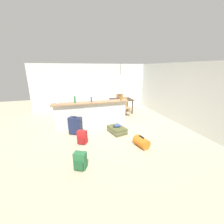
% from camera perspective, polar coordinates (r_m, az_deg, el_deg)
% --- Properties ---
extents(ground_plane, '(13.00, 13.00, 0.05)m').
position_cam_1_polar(ground_plane, '(5.75, -1.64, -6.60)').
color(ground_plane, '#BCAD8E').
extents(wall_back, '(6.60, 0.10, 2.50)m').
position_cam_1_polar(wall_back, '(8.31, -7.16, 9.88)').
color(wall_back, silver).
rests_on(wall_back, ground_plane).
extents(wall_right, '(0.10, 6.00, 2.50)m').
position_cam_1_polar(wall_right, '(7.02, 22.63, 7.34)').
color(wall_right, silver).
rests_on(wall_right, ground_plane).
extents(partition_half_wall, '(2.80, 0.20, 0.97)m').
position_cam_1_polar(partition_half_wall, '(5.80, -8.05, -1.17)').
color(partition_half_wall, silver).
rests_on(partition_half_wall, ground_plane).
extents(bar_countertop, '(2.96, 0.40, 0.05)m').
position_cam_1_polar(bar_countertop, '(5.66, -8.27, 3.73)').
color(bar_countertop, '#93704C').
rests_on(bar_countertop, partition_half_wall).
extents(bottle_clear, '(0.07, 0.07, 0.23)m').
position_cam_1_polar(bottle_clear, '(5.66, -20.90, 4.26)').
color(bottle_clear, silver).
rests_on(bottle_clear, bar_countertop).
extents(bottle_green, '(0.07, 0.07, 0.25)m').
position_cam_1_polar(bottle_green, '(5.62, -14.56, 4.84)').
color(bottle_green, '#2D6B38').
rests_on(bottle_green, bar_countertop).
extents(bottle_blue, '(0.06, 0.06, 0.21)m').
position_cam_1_polar(bottle_blue, '(5.60, -8.21, 4.94)').
color(bottle_blue, '#284C89').
rests_on(bottle_blue, bar_countertop).
extents(bottle_white, '(0.07, 0.07, 0.21)m').
position_cam_1_polar(bottle_white, '(5.83, -2.20, 5.59)').
color(bottle_white, silver).
rests_on(bottle_white, bar_countertop).
extents(bottle_amber, '(0.07, 0.07, 0.24)m').
position_cam_1_polar(bottle_amber, '(5.84, 3.69, 5.77)').
color(bottle_amber, '#9E661E').
rests_on(bottle_amber, bar_countertop).
extents(dining_table, '(1.10, 0.80, 0.74)m').
position_cam_1_polar(dining_table, '(7.47, 3.67, 4.43)').
color(dining_table, '#332319').
rests_on(dining_table, ground_plane).
extents(dining_chair_near_partition, '(0.45, 0.45, 0.93)m').
position_cam_1_polar(dining_chair_near_partition, '(7.03, 4.91, 2.49)').
color(dining_chair_near_partition, '#9E754C').
rests_on(dining_chair_near_partition, ground_plane).
extents(dining_chair_far_side, '(0.48, 0.48, 0.93)m').
position_cam_1_polar(dining_chair_far_side, '(7.99, 2.66, 4.33)').
color(dining_chair_far_side, '#9E754C').
rests_on(dining_chair_far_side, ground_plane).
extents(pendant_lamp, '(0.34, 0.34, 0.71)m').
position_cam_1_polar(pendant_lamp, '(7.19, 3.36, 14.06)').
color(pendant_lamp, black).
extents(suitcase_flat_olive, '(0.65, 0.88, 0.22)m').
position_cam_1_polar(suitcase_flat_olive, '(5.32, 1.97, -7.06)').
color(suitcase_flat_olive, '#51562D').
rests_on(suitcase_flat_olive, ground_plane).
extents(backpack_green, '(0.33, 0.32, 0.42)m').
position_cam_1_polar(backpack_green, '(3.63, -12.54, -18.49)').
color(backpack_green, '#286B3D').
rests_on(backpack_green, ground_plane).
extents(suitcase_upright_navy, '(0.50, 0.42, 0.67)m').
position_cam_1_polar(suitcase_upright_navy, '(5.28, -14.35, -5.21)').
color(suitcase_upright_navy, '#1E284C').
rests_on(suitcase_upright_navy, ground_plane).
extents(backpack_red, '(0.33, 0.33, 0.42)m').
position_cam_1_polar(backpack_red, '(4.67, -11.77, -9.85)').
color(backpack_red, red).
rests_on(backpack_red, ground_plane).
extents(duffel_bag_orange, '(0.40, 0.54, 0.34)m').
position_cam_1_polar(duffel_bag_orange, '(4.51, 11.55, -11.56)').
color(duffel_bag_orange, orange).
rests_on(duffel_bag_orange, ground_plane).
extents(book_stack, '(0.31, 0.21, 0.06)m').
position_cam_1_polar(book_stack, '(5.29, 1.92, -5.52)').
color(book_stack, black).
rests_on(book_stack, suitcase_flat_olive).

